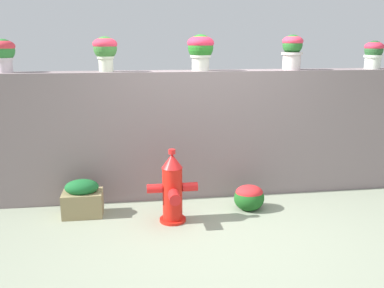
{
  "coord_description": "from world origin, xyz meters",
  "views": [
    {
      "loc": [
        -0.85,
        -3.91,
        1.98
      ],
      "look_at": [
        -0.13,
        0.97,
        0.73
      ],
      "focal_mm": 38.36,
      "sensor_mm": 36.0,
      "label": 1
    }
  ],
  "objects_px": {
    "fire_hydrant": "(173,190)",
    "potted_plant_1": "(105,49)",
    "potted_plant_0": "(3,51)",
    "potted_plant_2": "(200,49)",
    "flower_bush_left": "(249,196)",
    "potted_plant_3": "(292,49)",
    "planter_box": "(83,199)",
    "potted_plant_4": "(374,52)"
  },
  "relations": [
    {
      "from": "flower_bush_left",
      "to": "potted_plant_1",
      "type": "bearing_deg",
      "value": 160.08
    },
    {
      "from": "planter_box",
      "to": "flower_bush_left",
      "type": "bearing_deg",
      "value": -3.22
    },
    {
      "from": "potted_plant_1",
      "to": "potted_plant_3",
      "type": "bearing_deg",
      "value": -0.1
    },
    {
      "from": "potted_plant_1",
      "to": "fire_hydrant",
      "type": "bearing_deg",
      "value": -48.91
    },
    {
      "from": "fire_hydrant",
      "to": "potted_plant_0",
      "type": "bearing_deg",
      "value": 155.1
    },
    {
      "from": "planter_box",
      "to": "potted_plant_2",
      "type": "bearing_deg",
      "value": 18.67
    },
    {
      "from": "potted_plant_3",
      "to": "potted_plant_4",
      "type": "xyz_separation_m",
      "value": [
        1.12,
        0.0,
        -0.04
      ]
    },
    {
      "from": "potted_plant_1",
      "to": "flower_bush_left",
      "type": "bearing_deg",
      "value": -19.92
    },
    {
      "from": "potted_plant_0",
      "to": "potted_plant_1",
      "type": "xyz_separation_m",
      "value": [
        1.16,
        -0.06,
        0.02
      ]
    },
    {
      "from": "flower_bush_left",
      "to": "planter_box",
      "type": "distance_m",
      "value": 1.96
    },
    {
      "from": "potted_plant_2",
      "to": "planter_box",
      "type": "height_order",
      "value": "potted_plant_2"
    },
    {
      "from": "fire_hydrant",
      "to": "flower_bush_left",
      "type": "relative_size",
      "value": 2.29
    },
    {
      "from": "planter_box",
      "to": "fire_hydrant",
      "type": "bearing_deg",
      "value": -17.38
    },
    {
      "from": "potted_plant_4",
      "to": "flower_bush_left",
      "type": "distance_m",
      "value": 2.52
    },
    {
      "from": "potted_plant_2",
      "to": "potted_plant_0",
      "type": "bearing_deg",
      "value": 178.65
    },
    {
      "from": "potted_plant_3",
      "to": "potted_plant_0",
      "type": "bearing_deg",
      "value": 178.93
    },
    {
      "from": "fire_hydrant",
      "to": "planter_box",
      "type": "relative_size",
      "value": 1.85
    },
    {
      "from": "potted_plant_2",
      "to": "potted_plant_4",
      "type": "xyz_separation_m",
      "value": [
        2.29,
        -0.01,
        -0.05
      ]
    },
    {
      "from": "potted_plant_3",
      "to": "planter_box",
      "type": "xyz_separation_m",
      "value": [
        -2.63,
        -0.48,
        -1.67
      ]
    },
    {
      "from": "fire_hydrant",
      "to": "planter_box",
      "type": "xyz_separation_m",
      "value": [
        -1.02,
        0.32,
        -0.17
      ]
    },
    {
      "from": "potted_plant_1",
      "to": "potted_plant_2",
      "type": "distance_m",
      "value": 1.14
    },
    {
      "from": "potted_plant_3",
      "to": "fire_hydrant",
      "type": "height_order",
      "value": "potted_plant_3"
    },
    {
      "from": "potted_plant_3",
      "to": "planter_box",
      "type": "height_order",
      "value": "potted_plant_3"
    },
    {
      "from": "potted_plant_1",
      "to": "potted_plant_3",
      "type": "relative_size",
      "value": 0.95
    },
    {
      "from": "potted_plant_3",
      "to": "flower_bush_left",
      "type": "bearing_deg",
      "value": -138.61
    },
    {
      "from": "potted_plant_0",
      "to": "potted_plant_3",
      "type": "height_order",
      "value": "potted_plant_3"
    },
    {
      "from": "potted_plant_4",
      "to": "fire_hydrant",
      "type": "height_order",
      "value": "potted_plant_4"
    },
    {
      "from": "fire_hydrant",
      "to": "potted_plant_1",
      "type": "bearing_deg",
      "value": 131.09
    },
    {
      "from": "potted_plant_1",
      "to": "potted_plant_4",
      "type": "xyz_separation_m",
      "value": [
        3.43,
        0.0,
        -0.05
      ]
    },
    {
      "from": "potted_plant_2",
      "to": "potted_plant_1",
      "type": "bearing_deg",
      "value": -179.65
    },
    {
      "from": "potted_plant_4",
      "to": "potted_plant_2",
      "type": "bearing_deg",
      "value": 179.85
    },
    {
      "from": "potted_plant_3",
      "to": "fire_hydrant",
      "type": "xyz_separation_m",
      "value": [
        -1.61,
        -0.8,
        -1.49
      ]
    },
    {
      "from": "potted_plant_1",
      "to": "planter_box",
      "type": "bearing_deg",
      "value": -123.06
    },
    {
      "from": "potted_plant_0",
      "to": "planter_box",
      "type": "distance_m",
      "value": 1.93
    },
    {
      "from": "potted_plant_2",
      "to": "planter_box",
      "type": "xyz_separation_m",
      "value": [
        -1.46,
        -0.49,
        -1.68
      ]
    },
    {
      "from": "potted_plant_3",
      "to": "potted_plant_4",
      "type": "distance_m",
      "value": 1.12
    },
    {
      "from": "potted_plant_3",
      "to": "flower_bush_left",
      "type": "relative_size",
      "value": 1.19
    },
    {
      "from": "potted_plant_0",
      "to": "potted_plant_3",
      "type": "distance_m",
      "value": 3.48
    },
    {
      "from": "flower_bush_left",
      "to": "fire_hydrant",
      "type": "bearing_deg",
      "value": -167.57
    },
    {
      "from": "potted_plant_0",
      "to": "potted_plant_2",
      "type": "distance_m",
      "value": 2.3
    },
    {
      "from": "potted_plant_4",
      "to": "planter_box",
      "type": "distance_m",
      "value": 4.11
    },
    {
      "from": "fire_hydrant",
      "to": "flower_bush_left",
      "type": "distance_m",
      "value": 0.99
    }
  ]
}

